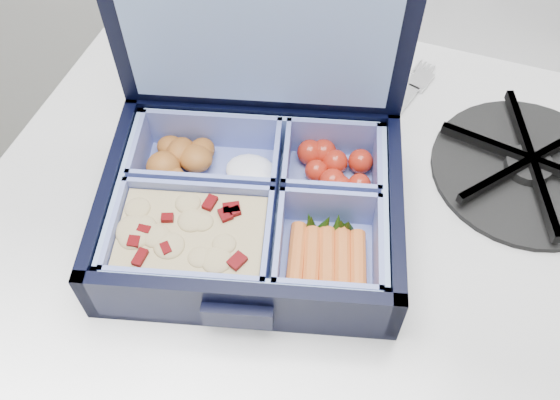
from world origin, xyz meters
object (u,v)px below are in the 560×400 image
at_px(burner_grate, 529,164).
at_px(fork, 381,130).
at_px(stove, 295,353).
at_px(bento_box, 252,208).

relative_size(burner_grate, fork, 0.98).
distance_m(stove, burner_grate, 0.49).
xyz_separation_m(bento_box, fork, (0.08, 0.15, -0.03)).
bearing_deg(fork, burner_grate, 13.15).
height_order(stove, fork, fork).
xyz_separation_m(stove, burner_grate, (0.20, 0.08, 0.44)).
relative_size(bento_box, fork, 1.37).
height_order(burner_grate, fork, burner_grate).
bearing_deg(burner_grate, bento_box, -147.11).
bearing_deg(stove, burner_grate, 21.16).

